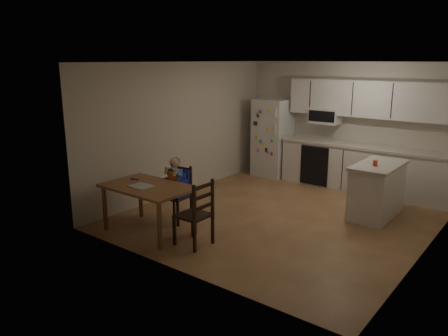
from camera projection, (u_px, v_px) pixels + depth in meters
room at (299, 138)px, 7.38m from camera, size 4.52×5.01×2.51m
refrigerator at (273, 138)px, 9.68m from camera, size 0.72×0.70×1.70m
kitchen_run at (365, 147)px, 8.52m from camera, size 3.37×0.62×2.15m
kitchen_island at (377, 190)px, 7.20m from camera, size 0.63×1.21×0.89m
red_cup at (375, 163)px, 6.94m from camera, size 0.07×0.07×0.09m
dining_table at (148, 192)px, 6.49m from camera, size 1.35×0.87×0.72m
napkin at (141, 186)px, 6.42m from camera, size 0.31×0.27×0.01m
toddler_spoon at (134, 179)px, 6.80m from camera, size 0.12×0.06×0.02m
chair_booster at (177, 182)px, 6.96m from camera, size 0.43×0.43×1.05m
chair_side at (198, 210)px, 5.99m from camera, size 0.42×0.42×0.95m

